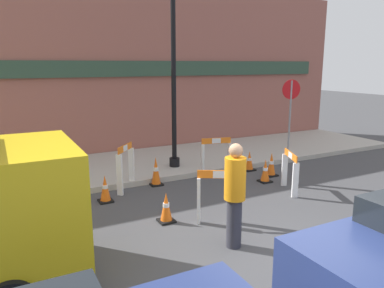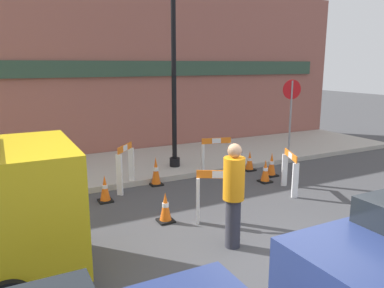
{
  "view_description": "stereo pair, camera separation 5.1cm",
  "coord_description": "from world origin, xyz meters",
  "views": [
    {
      "loc": [
        -3.51,
        -3.88,
        2.95
      ],
      "look_at": [
        0.72,
        4.17,
        1.0
      ],
      "focal_mm": 35.0,
      "sensor_mm": 36.0,
      "label": 1
    },
    {
      "loc": [
        -3.47,
        -3.9,
        2.95
      ],
      "look_at": [
        0.72,
        4.17,
        1.0
      ],
      "focal_mm": 35.0,
      "sensor_mm": 36.0,
      "label": 2
    }
  ],
  "objects": [
    {
      "name": "streetlamp_post",
      "position": [
        0.77,
        5.31,
        4.2
      ],
      "size": [
        0.44,
        0.44,
        6.44
      ],
      "color": "black",
      "rests_on": "sidewalk_slab"
    },
    {
      "name": "traffic_cone_5",
      "position": [
        2.87,
        3.69,
        0.31
      ],
      "size": [
        0.3,
        0.3,
        0.64
      ],
      "color": "black",
      "rests_on": "ground_plane"
    },
    {
      "name": "barricade_1",
      "position": [
        1.54,
        4.35,
        0.56
      ],
      "size": [
        0.81,
        0.32,
        1.05
      ],
      "rotation": [
        0.0,
        0.0,
        9.18
      ],
      "color": "white",
      "rests_on": "ground_plane"
    },
    {
      "name": "traffic_cone_4",
      "position": [
        -1.59,
        3.84,
        0.29
      ],
      "size": [
        0.3,
        0.3,
        0.6
      ],
      "color": "black",
      "rests_on": "ground_plane"
    },
    {
      "name": "storefront_facade",
      "position": [
        0.0,
        7.98,
        2.75
      ],
      "size": [
        18.0,
        0.22,
        5.5
      ],
      "color": "#93564C",
      "rests_on": "ground_plane"
    },
    {
      "name": "traffic_cone_0",
      "position": [
        2.67,
        4.4,
        0.27
      ],
      "size": [
        0.3,
        0.3,
        0.56
      ],
      "color": "black",
      "rests_on": "ground_plane"
    },
    {
      "name": "stop_sign",
      "position": [
        4.53,
        4.89,
        1.71
      ],
      "size": [
        0.59,
        0.15,
        2.35
      ],
      "rotation": [
        0.0,
        0.0,
        2.91
      ],
      "color": "gray",
      "rests_on": "sidewalk_slab"
    },
    {
      "name": "traffic_cone_2",
      "position": [
        2.39,
        3.34,
        0.28
      ],
      "size": [
        0.3,
        0.3,
        0.59
      ],
      "color": "black",
      "rests_on": "ground_plane"
    },
    {
      "name": "barricade_0",
      "position": [
        2.44,
        2.51,
        0.52
      ],
      "size": [
        0.5,
        0.87,
        0.95
      ],
      "rotation": [
        0.0,
        0.0,
        7.42
      ],
      "color": "white",
      "rests_on": "ground_plane"
    },
    {
      "name": "barricade_3",
      "position": [
        0.01,
        1.72,
        0.56
      ],
      "size": [
        0.78,
        0.53,
        1.04
      ],
      "rotation": [
        0.0,
        0.0,
        12.04
      ],
      "color": "white",
      "rests_on": "ground_plane"
    },
    {
      "name": "traffic_cone_3",
      "position": [
        -0.84,
        2.25,
        0.28
      ],
      "size": [
        0.3,
        0.3,
        0.59
      ],
      "color": "black",
      "rests_on": "ground_plane"
    },
    {
      "name": "traffic_cone_1",
      "position": [
        -0.17,
        4.4,
        0.35
      ],
      "size": [
        0.3,
        0.3,
        0.72
      ],
      "color": "black",
      "rests_on": "ground_plane"
    },
    {
      "name": "barricade_2",
      "position": [
        -0.95,
        4.35,
        0.59
      ],
      "size": [
        0.59,
        0.63,
        1.11
      ],
      "rotation": [
        0.0,
        0.0,
        10.26
      ],
      "color": "white",
      "rests_on": "ground_plane"
    },
    {
      "name": "sidewalk_slab",
      "position": [
        0.0,
        6.2,
        0.07
      ],
      "size": [
        18.0,
        3.41,
        0.14
      ],
      "color": "#ADA89E",
      "rests_on": "ground_plane"
    },
    {
      "name": "person_worker",
      "position": [
        -0.26,
        0.84,
        0.94
      ],
      "size": [
        0.44,
        0.44,
        1.74
      ],
      "rotation": [
        0.0,
        0.0,
        1.24
      ],
      "color": "#33333D",
      "rests_on": "ground_plane"
    },
    {
      "name": "ground_plane",
      "position": [
        0.0,
        0.0,
        0.0
      ],
      "size": [
        60.0,
        60.0,
        0.0
      ],
      "primitive_type": "plane",
      "color": "#424244"
    }
  ]
}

